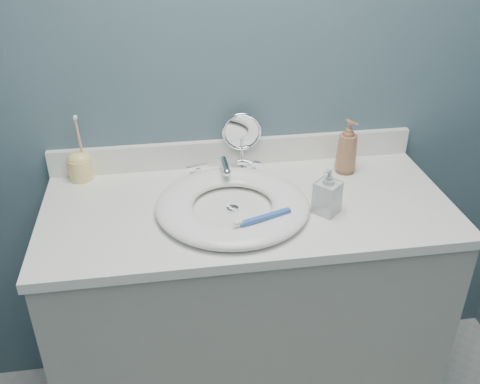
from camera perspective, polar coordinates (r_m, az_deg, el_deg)
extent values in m
cube|color=#445C67|center=(1.72, -0.65, 12.75)|extent=(2.20, 0.02, 2.40)
cube|color=#A29D94|center=(1.88, 0.72, -13.15)|extent=(1.20, 0.55, 0.85)
cube|color=white|center=(1.61, 0.82, -1.70)|extent=(1.22, 0.57, 0.03)
cube|color=white|center=(1.81, -0.55, 4.29)|extent=(1.22, 0.02, 0.09)
cylinder|color=silver|center=(1.57, -0.80, -1.83)|extent=(0.04, 0.04, 0.01)
cube|color=silver|center=(1.75, -1.77, 1.85)|extent=(0.22, 0.05, 0.01)
cylinder|color=silver|center=(1.73, -1.79, 2.70)|extent=(0.03, 0.03, 0.06)
cylinder|color=silver|center=(1.68, -1.61, 2.81)|extent=(0.02, 0.09, 0.02)
sphere|color=silver|center=(1.64, -1.41, 2.09)|extent=(0.03, 0.03, 0.03)
cylinder|color=silver|center=(1.73, -4.57, 2.11)|extent=(0.02, 0.02, 0.03)
cube|color=silver|center=(1.72, -4.60, 2.72)|extent=(0.08, 0.03, 0.01)
cylinder|color=silver|center=(1.75, 0.99, 2.52)|extent=(0.02, 0.02, 0.03)
cube|color=silver|center=(1.74, 0.99, 3.13)|extent=(0.08, 0.03, 0.01)
cylinder|color=silver|center=(1.81, 0.19, 2.87)|extent=(0.07, 0.07, 0.01)
cylinder|color=silver|center=(1.79, 0.19, 4.25)|extent=(0.01, 0.01, 0.10)
torus|color=silver|center=(1.75, 0.20, 6.47)|extent=(0.13, 0.02, 0.13)
cylinder|color=white|center=(1.75, 0.20, 6.47)|extent=(0.11, 0.01, 0.11)
imported|color=#976544|center=(1.77, 11.37, 4.77)|extent=(0.10, 0.10, 0.18)
imported|color=#BCBDC1|center=(1.55, 9.35, 0.20)|extent=(0.09, 0.09, 0.15)
cylinder|color=#FCDB7E|center=(1.79, -16.65, 2.37)|extent=(0.08, 0.08, 0.07)
ellipsoid|color=#FCDB7E|center=(1.78, -16.82, 3.38)|extent=(0.08, 0.06, 0.05)
cylinder|color=#F1A289|center=(1.75, -16.77, 5.36)|extent=(0.01, 0.02, 0.14)
cube|color=white|center=(1.71, -17.16, 7.59)|extent=(0.01, 0.02, 0.01)
cube|color=#325FB1|center=(1.46, 2.74, -2.71)|extent=(0.15, 0.07, 0.01)
cube|color=white|center=(1.42, -0.21, -3.31)|extent=(0.03, 0.02, 0.01)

